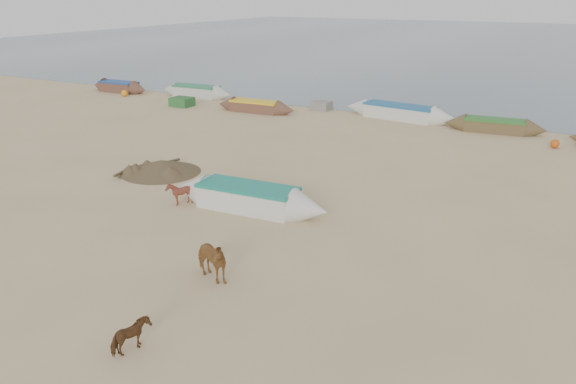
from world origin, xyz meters
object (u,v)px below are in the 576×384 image
(calf_front, at_px, (179,193))
(near_canoe, at_px, (248,197))
(cow_adult, at_px, (209,260))
(calf_right, at_px, (132,337))

(calf_front, distance_m, near_canoe, 2.59)
(cow_adult, relative_size, calf_right, 1.89)
(calf_right, relative_size, near_canoe, 0.12)
(calf_front, height_order, calf_right, calf_front)
(cow_adult, distance_m, calf_right, 3.51)
(calf_right, xyz_separation_m, near_canoe, (-2.33, 8.44, 0.07))
(calf_front, xyz_separation_m, near_canoe, (2.46, 0.81, 0.00))
(near_canoe, bearing_deg, cow_adult, -72.03)
(calf_right, bearing_deg, near_canoe, 4.84)
(near_canoe, bearing_deg, calf_right, -77.53)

